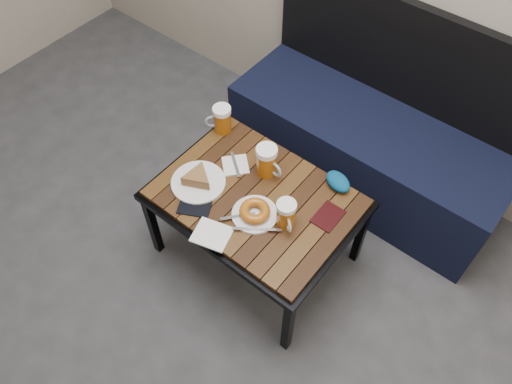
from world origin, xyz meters
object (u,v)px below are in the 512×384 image
Objects in this scene: cafe_table at (256,202)px; bench at (368,144)px; beer_mug_right at (286,214)px; passport_navy at (195,206)px; beer_mug_left at (222,119)px; plate_bagel at (255,213)px; knit_pouch at (338,181)px; plate_pie at (198,180)px; beer_mug_centre at (267,161)px; passport_burgundy at (328,216)px.

bench is at bearing 78.62° from cafe_table.
passport_navy is (-0.34, -0.17, -0.06)m from beer_mug_right.
plate_bagel is (0.42, -0.28, -0.05)m from beer_mug_left.
cafe_table is at bearing -150.95° from beer_mug_right.
knit_pouch is at bearing 47.96° from cafe_table.
beer_mug_left is at bearing -133.97° from bench.
plate_pie is at bearing -114.50° from bench.
beer_mug_centre reaches higher than passport_navy.
cafe_table is at bearing -132.04° from knit_pouch.
beer_mug_left is at bearing 145.98° from plate_bagel.
beer_mug_left reaches higher than cafe_table.
passport_burgundy is at bearing 18.90° from cafe_table.
plate_bagel is 1.75× the size of passport_navy.
cafe_table is 0.18m from beer_mug_centre.
cafe_table is 0.31m from passport_burgundy.
passport_burgundy is (0.66, -0.10, -0.06)m from beer_mug_left.
beer_mug_left is 1.05× the size of beer_mug_right.
bench is 10.50× the size of passport_navy.
cafe_table is at bearing 125.54° from plate_bagel.
beer_mug_right is 0.55× the size of plate_pie.
passport_navy is at bearing -130.73° from knit_pouch.
bench is 1.67× the size of cafe_table.
beer_mug_right is (0.18, -0.03, 0.11)m from cafe_table.
beer_mug_left is 1.01× the size of passport_navy.
bench is 10.40× the size of beer_mug_left.
bench reaches higher than knit_pouch.
plate_bagel is 0.38m from knit_pouch.
beer_mug_right is at bearing -28.90° from beer_mug_centre.
cafe_table is 6.24× the size of beer_mug_left.
beer_mug_right is 0.19m from passport_burgundy.
knit_pouch reaches higher than passport_navy.
beer_mug_right reaches higher than plate_pie.
knit_pouch is (0.06, 0.29, -0.04)m from beer_mug_right.
beer_mug_centre is 0.28m from beer_mug_right.
beer_mug_right reaches higher than cafe_table.
plate_bagel is 0.25m from passport_navy.
cafe_table is 0.26m from passport_navy.
bench reaches higher than beer_mug_right.
plate_bagel is at bearing -96.30° from bench.
beer_mug_left is 0.45m from passport_navy.
passport_navy is (-0.12, -0.33, -0.07)m from beer_mug_centre.
plate_pie is 1.74× the size of passport_navy.
passport_navy reaches higher than cafe_table.
passport_burgundy reaches higher than cafe_table.
cafe_table is 6.76× the size of knit_pouch.
cafe_table is 3.61× the size of plate_pie.
beer_mug_right is at bearing 9.73° from plate_pie.
beer_mug_centre is at bearing 51.18° from plate_pie.
beer_mug_right is 0.96× the size of passport_navy.
plate_bagel is 1.88× the size of knit_pouch.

